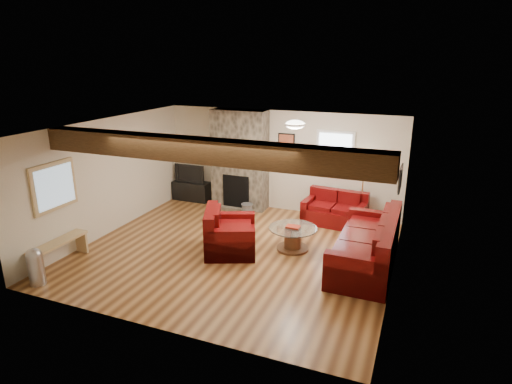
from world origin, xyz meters
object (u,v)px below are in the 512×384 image
television (191,173)px  floor_lamp (365,162)px  sofa_three (366,242)px  armchair_red (231,230)px  tv_cabinet (192,191)px  loveseat (335,208)px  coffee_table (293,238)px

television → floor_lamp: 4.57m
television → floor_lamp: size_ratio=0.50×
sofa_three → television: 5.40m
armchair_red → floor_lamp: 3.51m
tv_cabinet → floor_lamp: 4.68m
sofa_three → tv_cabinet: 5.39m
armchair_red → loveseat: bearing=-58.0°
loveseat → tv_cabinet: (-3.96, 0.30, -0.12)m
armchair_red → tv_cabinet: bearing=20.2°
tv_cabinet → armchair_red: bearing=-47.3°
coffee_table → tv_cabinet: size_ratio=0.95×
television → floor_lamp: (4.52, 0.02, 0.70)m
loveseat → coffee_table: loveseat is taller
armchair_red → floor_lamp: floor_lamp is taller
loveseat → floor_lamp: floor_lamp is taller
floor_lamp → loveseat: bearing=-150.1°
armchair_red → television: size_ratio=1.28×
sofa_three → armchair_red: sofa_three is taller
loveseat → tv_cabinet: 3.98m
coffee_table → tv_cabinet: 4.02m
coffee_table → floor_lamp: (1.04, 2.03, 1.22)m
tv_cabinet → sofa_three: bearing=-23.8°
television → armchair_red: bearing=-47.3°
floor_lamp → armchair_red: bearing=-130.0°
tv_cabinet → television: (0.00, 0.00, 0.50)m
loveseat → coffee_table: 1.78m
loveseat → television: (-3.96, 0.30, 0.38)m
loveseat → television: 3.99m
sofa_three → armchair_red: bearing=-81.3°
sofa_three → television: bearing=-113.5°
armchair_red → coffee_table: (1.12, 0.54, -0.21)m
coffee_table → television: television is taller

